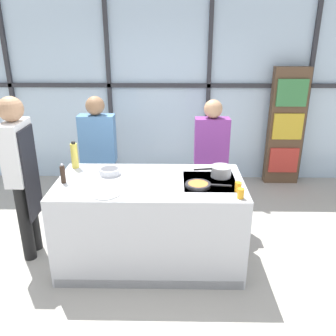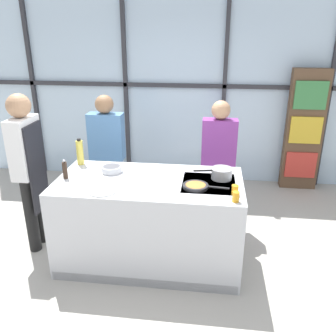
{
  "view_description": "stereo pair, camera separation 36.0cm",
  "coord_description": "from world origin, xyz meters",
  "px_view_note": "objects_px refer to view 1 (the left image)",
  "views": [
    {
      "loc": [
        0.24,
        -3.25,
        2.36
      ],
      "look_at": [
        0.18,
        0.1,
        1.04
      ],
      "focal_mm": 38.0,
      "sensor_mm": 36.0,
      "label": 1
    },
    {
      "loc": [
        0.59,
        -3.23,
        2.36
      ],
      "look_at": [
        0.18,
        0.1,
        1.04
      ],
      "focal_mm": 38.0,
      "sensor_mm": 36.0,
      "label": 2
    }
  ],
  "objects_px": {
    "frying_pan": "(199,185)",
    "chef": "(21,169)",
    "oil_bottle": "(74,155)",
    "juice_glass_near": "(241,193)",
    "juice_glass_far": "(238,187)",
    "white_plate": "(105,193)",
    "saucepan": "(221,171)",
    "pepper_grinder": "(63,174)",
    "spectator_far_left": "(99,153)",
    "mixing_bowl": "(110,171)",
    "spectator_center_left": "(211,155)"
  },
  "relations": [
    {
      "from": "frying_pan",
      "to": "chef",
      "type": "bearing_deg",
      "value": 172.68
    },
    {
      "from": "oil_bottle",
      "to": "juice_glass_near",
      "type": "bearing_deg",
      "value": -23.4
    },
    {
      "from": "juice_glass_far",
      "to": "frying_pan",
      "type": "bearing_deg",
      "value": 163.21
    },
    {
      "from": "white_plate",
      "to": "oil_bottle",
      "type": "bearing_deg",
      "value": 124.0
    },
    {
      "from": "saucepan",
      "to": "pepper_grinder",
      "type": "height_order",
      "value": "pepper_grinder"
    },
    {
      "from": "saucepan",
      "to": "juice_glass_near",
      "type": "relative_size",
      "value": 4.21
    },
    {
      "from": "spectator_far_left",
      "to": "pepper_grinder",
      "type": "xyz_separation_m",
      "value": [
        -0.15,
        -0.98,
        0.12
      ]
    },
    {
      "from": "oil_bottle",
      "to": "white_plate",
      "type": "bearing_deg",
      "value": -56.0
    },
    {
      "from": "white_plate",
      "to": "mixing_bowl",
      "type": "height_order",
      "value": "mixing_bowl"
    },
    {
      "from": "juice_glass_far",
      "to": "spectator_far_left",
      "type": "bearing_deg",
      "value": 143.19
    },
    {
      "from": "spectator_far_left",
      "to": "juice_glass_far",
      "type": "relative_size",
      "value": 17.43
    },
    {
      "from": "oil_bottle",
      "to": "pepper_grinder",
      "type": "distance_m",
      "value": 0.42
    },
    {
      "from": "white_plate",
      "to": "oil_bottle",
      "type": "xyz_separation_m",
      "value": [
        -0.45,
        0.66,
        0.13
      ]
    },
    {
      "from": "chef",
      "to": "frying_pan",
      "type": "height_order",
      "value": "chef"
    },
    {
      "from": "spectator_far_left",
      "to": "spectator_center_left",
      "type": "height_order",
      "value": "spectator_far_left"
    },
    {
      "from": "pepper_grinder",
      "to": "frying_pan",
      "type": "bearing_deg",
      "value": -2.75
    },
    {
      "from": "chef",
      "to": "oil_bottle",
      "type": "distance_m",
      "value": 0.55
    },
    {
      "from": "juice_glass_near",
      "to": "spectator_center_left",
      "type": "bearing_deg",
      "value": 96.08
    },
    {
      "from": "oil_bottle",
      "to": "juice_glass_far",
      "type": "relative_size",
      "value": 3.2
    },
    {
      "from": "spectator_center_left",
      "to": "spectator_far_left",
      "type": "bearing_deg",
      "value": 0.0
    },
    {
      "from": "frying_pan",
      "to": "juice_glass_near",
      "type": "xyz_separation_m",
      "value": [
        0.36,
        -0.25,
        0.03
      ]
    },
    {
      "from": "chef",
      "to": "spectator_far_left",
      "type": "xyz_separation_m",
      "value": [
        0.63,
        0.81,
        -0.1
      ]
    },
    {
      "from": "juice_glass_near",
      "to": "chef",
      "type": "bearing_deg",
      "value": 167.51
    },
    {
      "from": "chef",
      "to": "mixing_bowl",
      "type": "xyz_separation_m",
      "value": [
        0.9,
        0.06,
        -0.04
      ]
    },
    {
      "from": "spectator_far_left",
      "to": "juice_glass_far",
      "type": "height_order",
      "value": "spectator_far_left"
    },
    {
      "from": "frying_pan",
      "to": "pepper_grinder",
      "type": "relative_size",
      "value": 2.17
    },
    {
      "from": "spectator_far_left",
      "to": "pepper_grinder",
      "type": "distance_m",
      "value": 1.0
    },
    {
      "from": "spectator_far_left",
      "to": "pepper_grinder",
      "type": "bearing_deg",
      "value": 81.44
    },
    {
      "from": "pepper_grinder",
      "to": "juice_glass_near",
      "type": "relative_size",
      "value": 2.19
    },
    {
      "from": "white_plate",
      "to": "mixing_bowl",
      "type": "relative_size",
      "value": 1.26
    },
    {
      "from": "frying_pan",
      "to": "oil_bottle",
      "type": "xyz_separation_m",
      "value": [
        -1.32,
        0.48,
        0.12
      ]
    },
    {
      "from": "saucepan",
      "to": "spectator_far_left",
      "type": "bearing_deg",
      "value": 150.81
    },
    {
      "from": "juice_glass_near",
      "to": "spectator_far_left",
      "type": "bearing_deg",
      "value": 139.99
    },
    {
      "from": "juice_glass_near",
      "to": "saucepan",
      "type": "bearing_deg",
      "value": 103.33
    },
    {
      "from": "oil_bottle",
      "to": "juice_glass_near",
      "type": "xyz_separation_m",
      "value": [
        1.67,
        -0.72,
        -0.09
      ]
    },
    {
      "from": "white_plate",
      "to": "pepper_grinder",
      "type": "distance_m",
      "value": 0.53
    },
    {
      "from": "saucepan",
      "to": "white_plate",
      "type": "relative_size",
      "value": 1.41
    },
    {
      "from": "saucepan",
      "to": "oil_bottle",
      "type": "distance_m",
      "value": 1.58
    },
    {
      "from": "chef",
      "to": "mixing_bowl",
      "type": "relative_size",
      "value": 7.97
    },
    {
      "from": "mixing_bowl",
      "to": "oil_bottle",
      "type": "relative_size",
      "value": 0.74
    },
    {
      "from": "saucepan",
      "to": "white_plate",
      "type": "height_order",
      "value": "saucepan"
    },
    {
      "from": "frying_pan",
      "to": "saucepan",
      "type": "relative_size",
      "value": 1.13
    },
    {
      "from": "saucepan",
      "to": "white_plate",
      "type": "xyz_separation_m",
      "value": [
        -1.11,
        -0.43,
        -0.05
      ]
    },
    {
      "from": "spectator_far_left",
      "to": "juice_glass_near",
      "type": "height_order",
      "value": "spectator_far_left"
    },
    {
      "from": "spectator_center_left",
      "to": "white_plate",
      "type": "height_order",
      "value": "spectator_center_left"
    },
    {
      "from": "white_plate",
      "to": "frying_pan",
      "type": "bearing_deg",
      "value": 11.9
    },
    {
      "from": "spectator_far_left",
      "to": "mixing_bowl",
      "type": "height_order",
      "value": "spectator_far_left"
    },
    {
      "from": "frying_pan",
      "to": "juice_glass_far",
      "type": "xyz_separation_m",
      "value": [
        0.36,
        -0.11,
        0.03
      ]
    },
    {
      "from": "spectator_center_left",
      "to": "saucepan",
      "type": "height_order",
      "value": "spectator_center_left"
    },
    {
      "from": "spectator_center_left",
      "to": "frying_pan",
      "type": "distance_m",
      "value": 1.07
    }
  ]
}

